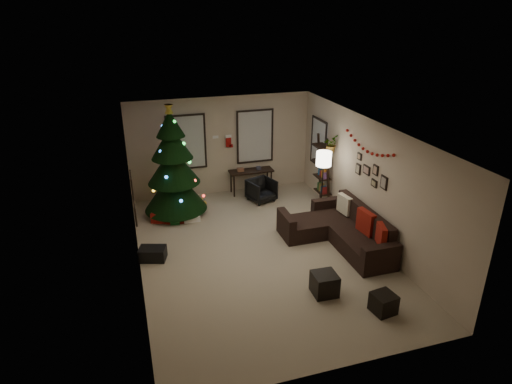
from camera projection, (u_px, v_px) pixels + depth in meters
floor at (260, 252)px, 9.57m from camera, size 7.00×7.00×0.00m
ceiling at (260, 130)px, 8.51m from camera, size 7.00×7.00×0.00m
wall_back at (221, 146)px, 12.12m from camera, size 5.00×0.00×5.00m
wall_front at (339, 293)px, 5.96m from camera, size 5.00×0.00×5.00m
wall_left at (134, 210)px, 8.36m from camera, size 0.00×7.00×7.00m
wall_right at (369, 181)px, 9.72m from camera, size 0.00×7.00×7.00m
window_back_left at (186, 142)px, 11.75m from camera, size 1.05×0.06×1.50m
window_back_right at (255, 136)px, 12.27m from camera, size 1.05×0.06×1.50m
window_right_wall at (319, 143)px, 11.89m from camera, size 0.06×0.90×1.30m
christmas_tree at (173, 169)px, 10.85m from camera, size 1.56×1.56×2.89m
presents at (184, 213)px, 11.08m from camera, size 1.43×1.01×0.30m
sofa at (341, 231)px, 9.87m from camera, size 1.77×2.57×0.84m
pillow_red_a at (381, 235)px, 8.93m from camera, size 0.23×0.44×0.43m
pillow_red_b at (366, 222)px, 9.47m from camera, size 0.19×0.51×0.50m
pillow_cream at (344, 204)px, 10.32m from camera, size 0.18×0.45×0.44m
ottoman_near at (324, 284)px, 8.12m from camera, size 0.45×0.45×0.41m
ottoman_far at (383, 303)px, 7.65m from camera, size 0.42×0.42×0.35m
desk at (251, 173)px, 12.38m from camera, size 1.22×0.44×0.66m
desk_chair at (261, 190)px, 11.94m from camera, size 0.74×0.72×0.61m
bookshelf at (323, 172)px, 11.47m from camera, size 0.30×0.55×1.89m
potted_plant at (331, 142)px, 10.82m from camera, size 0.62×0.63×0.53m
floor_lamp at (324, 163)px, 10.54m from camera, size 0.36×0.36×1.72m
art_map at (132, 186)px, 8.96m from camera, size 0.04×0.60×0.50m
art_abstract at (135, 213)px, 7.96m from camera, size 0.04×0.45×0.35m
gallery at (371, 173)px, 9.56m from camera, size 0.03×1.25×0.54m
garland at (368, 146)px, 9.48m from camera, size 0.08×1.90×0.30m
stocking_left at (216, 141)px, 12.05m from camera, size 0.20×0.05×0.36m
stocking_right at (229, 141)px, 12.02m from camera, size 0.20×0.05×0.36m
storage_bin at (153, 254)px, 9.24m from camera, size 0.63×0.51×0.27m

